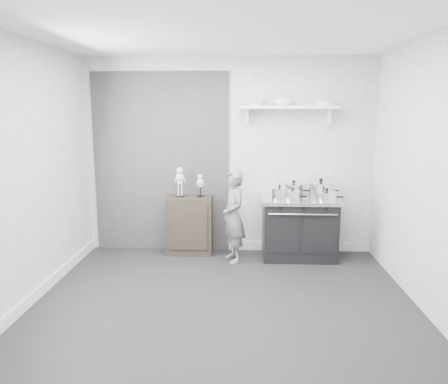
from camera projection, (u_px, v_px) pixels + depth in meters
The scene contains 16 objects.
ground at pixel (223, 303), 4.56m from camera, with size 4.00×4.00×0.00m, color black.
room_shell at pixel (215, 144), 4.41m from camera, with size 4.02×3.62×2.71m.
wall_shelf at pixel (289, 108), 5.80m from camera, with size 1.30×0.26×0.24m.
stove at pixel (299, 228), 5.89m from camera, with size 1.03×0.64×0.82m.
side_cabinet at pixel (190, 225), 6.09m from camera, with size 0.62×0.36×0.81m, color black.
child at pixel (234, 216), 5.72m from camera, with size 0.45×0.29×1.22m, color slate.
pot_front_left at pixel (280, 194), 5.69m from camera, with size 0.30×0.22×0.20m.
pot_back_left at pixel (294, 190), 5.94m from camera, with size 0.36×0.28×0.23m.
pot_back_right at pixel (321, 190), 5.86m from camera, with size 0.40×0.32×0.26m.
pot_front_right at pixel (326, 196), 5.64m from camera, with size 0.36×0.27×0.17m.
pot_front_center at pixel (292, 196), 5.63m from camera, with size 0.29×0.20×0.17m.
skeleton_full at pixel (180, 180), 5.98m from camera, with size 0.13×0.08×0.47m, color beige, non-canonical shape.
skeleton_torso at pixel (200, 184), 5.97m from camera, with size 0.10×0.07×0.36m, color beige, non-canonical shape.
bowl_large at pixel (254, 103), 5.80m from camera, with size 0.29×0.29×0.07m, color white.
bowl_small at pixel (283, 103), 5.79m from camera, with size 0.25×0.25×0.08m, color white.
plate_stack at pixel (325, 103), 5.76m from camera, with size 0.28×0.28×0.06m, color silver.
Camera 1 is at (0.19, -4.26, 1.98)m, focal length 35.00 mm.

